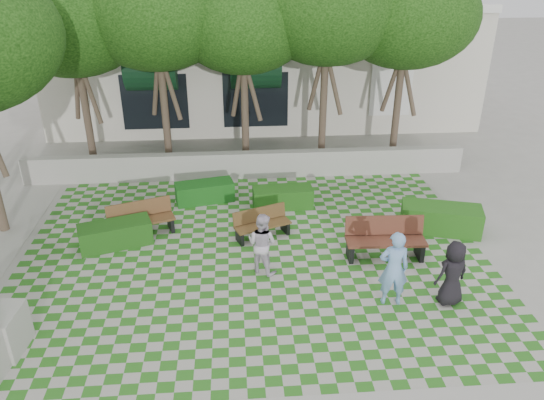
{
  "coord_description": "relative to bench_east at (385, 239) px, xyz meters",
  "views": [
    {
      "loc": [
        -0.42,
        -10.64,
        7.43
      ],
      "look_at": [
        0.5,
        1.5,
        1.4
      ],
      "focal_mm": 35.0,
      "sensor_mm": 36.0,
      "label": 1
    }
  ],
  "objects": [
    {
      "name": "tree_row",
      "position": [
        -5.22,
        5.14,
        4.67
      ],
      "size": [
        17.7,
        13.4,
        7.41
      ],
      "color": "#47382B",
      "rests_on": "ground"
    },
    {
      "name": "bench_west",
      "position": [
        -6.41,
        1.64,
        -0.06
      ],
      "size": [
        1.88,
        1.16,
        0.94
      ],
      "rotation": [
        0.0,
        0.0,
        0.34
      ],
      "color": "#54361C",
      "rests_on": "ground"
    },
    {
      "name": "hedge_midleft",
      "position": [
        -4.75,
        3.61,
        -0.2
      ],
      "size": [
        1.89,
        1.07,
        0.62
      ],
      "primitive_type": "cube",
      "rotation": [
        0.0,
        0.0,
        0.21
      ],
      "color": "#144B16",
      "rests_on": "ground"
    },
    {
      "name": "hedge_midright",
      "position": [
        -2.35,
        3.02,
        -0.2
      ],
      "size": [
        1.84,
        0.81,
        0.63
      ],
      "primitive_type": "cube",
      "rotation": [
        0.0,
        0.0,
        0.05
      ],
      "color": "#1B4D14",
      "rests_on": "ground"
    },
    {
      "name": "lawn",
      "position": [
        -3.36,
        0.19,
        -0.51
      ],
      "size": [
        12.0,
        12.0,
        0.0
      ],
      "primitive_type": "plane",
      "color": "#2B721E",
      "rests_on": "ground"
    },
    {
      "name": "bench_east",
      "position": [
        0.0,
        0.0,
        0.0
      ],
      "size": [
        2.05,
        0.76,
        1.06
      ],
      "rotation": [
        0.0,
        0.0,
        -0.04
      ],
      "color": "#52291C",
      "rests_on": "ground"
    },
    {
      "name": "hedge_west",
      "position": [
        -7.03,
        1.1,
        -0.19
      ],
      "size": [
        2.01,
        1.29,
        0.65
      ],
      "primitive_type": "cube",
      "rotation": [
        0.0,
        0.0,
        0.31
      ],
      "color": "#184512",
      "rests_on": "ground"
    },
    {
      "name": "person_dark",
      "position": [
        0.95,
        -2.01,
        0.27
      ],
      "size": [
        0.86,
        0.67,
        1.56
      ],
      "primitive_type": "imported",
      "rotation": [
        0.0,
        0.0,
        3.4
      ],
      "color": "black",
      "rests_on": "ground"
    },
    {
      "name": "bench_mid",
      "position": [
        -3.09,
        1.26,
        -0.12
      ],
      "size": [
        1.63,
        1.04,
        0.82
      ],
      "rotation": [
        0.0,
        0.0,
        0.37
      ],
      "color": "#4F371B",
      "rests_on": "ground"
    },
    {
      "name": "ground",
      "position": [
        -3.36,
        -0.81,
        -0.51
      ],
      "size": [
        90.0,
        90.0,
        0.0
      ],
      "primitive_type": "plane",
      "color": "gray",
      "rests_on": "ground"
    },
    {
      "name": "person_white",
      "position": [
        -3.19,
        -0.43,
        0.28
      ],
      "size": [
        0.97,
        0.92,
        1.58
      ],
      "primitive_type": "imported",
      "rotation": [
        0.0,
        0.0,
        2.57
      ],
      "color": "silver",
      "rests_on": "ground"
    },
    {
      "name": "retaining_wall",
      "position": [
        -3.36,
        5.39,
        -0.06
      ],
      "size": [
        15.0,
        0.36,
        0.9
      ],
      "primitive_type": "cube",
      "color": "#9E9B93",
      "rests_on": "ground"
    },
    {
      "name": "building",
      "position": [
        -2.42,
        13.27,
        2.01
      ],
      "size": [
        18.0,
        8.92,
        5.15
      ],
      "color": "beige",
      "rests_on": "ground"
    },
    {
      "name": "person_blue",
      "position": [
        -0.37,
        -1.92,
        0.4
      ],
      "size": [
        0.7,
        0.49,
        1.83
      ],
      "primitive_type": "imported",
      "rotation": [
        0.0,
        0.0,
        3.06
      ],
      "color": "#78A4DA",
      "rests_on": "ground"
    },
    {
      "name": "hedge_east",
      "position": [
        1.93,
        1.21,
        -0.13
      ],
      "size": [
        2.32,
        1.43,
        0.76
      ],
      "primitive_type": "cube",
      "rotation": [
        0.0,
        0.0,
        -0.28
      ],
      "color": "#1E5115",
      "rests_on": "ground"
    }
  ]
}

